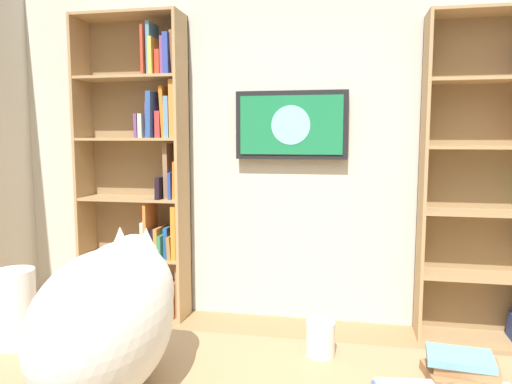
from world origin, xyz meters
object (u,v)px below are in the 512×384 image
object	(u,v)px
wall_mounted_tv	(291,125)
coffee_mug	(320,339)
bookshelf_left	(508,182)
bookshelf_right	(146,168)
cat	(111,313)
paper_towel_roll	(16,308)
desk_book_stack	(461,368)

from	to	relation	value
wall_mounted_tv	coffee_mug	size ratio (longest dim) A/B	8.34
bookshelf_left	bookshelf_right	xyz separation A→B (m)	(2.50, 0.00, 0.06)
cat	coffee_mug	xyz separation A→B (m)	(-0.48, -0.27, -0.14)
paper_towel_roll	coffee_mug	size ratio (longest dim) A/B	2.35
bookshelf_left	cat	distance (m)	2.82
bookshelf_left	paper_towel_roll	bearing A→B (deg)	48.39
bookshelf_right	coffee_mug	world-z (taller)	bookshelf_right
bookshelf_left	wall_mounted_tv	xyz separation A→B (m)	(1.42, -0.08, 0.37)
cat	bookshelf_right	bearing A→B (deg)	-68.11
bookshelf_left	bookshelf_right	bearing A→B (deg)	0.03
bookshelf_left	bookshelf_right	size ratio (longest dim) A/B	0.96
bookshelf_right	cat	bearing A→B (deg)	111.89
wall_mounted_tv	desk_book_stack	distance (m)	2.43
wall_mounted_tv	coffee_mug	xyz separation A→B (m)	(-0.35, 2.16, -0.64)
cat	coffee_mug	size ratio (longest dim) A/B	6.08
coffee_mug	desk_book_stack	xyz separation A→B (m)	(-0.35, 0.07, -0.02)
coffee_mug	paper_towel_roll	bearing A→B (deg)	7.03
bookshelf_right	cat	xyz separation A→B (m)	(-0.95, 2.35, -0.19)
wall_mounted_tv	paper_towel_roll	xyz separation A→B (m)	(0.52, 2.27, -0.58)
wall_mounted_tv	paper_towel_roll	world-z (taller)	wall_mounted_tv
bookshelf_right	wall_mounted_tv	world-z (taller)	bookshelf_right
wall_mounted_tv	bookshelf_right	bearing A→B (deg)	4.46
wall_mounted_tv	coffee_mug	bearing A→B (deg)	99.13
bookshelf_right	wall_mounted_tv	xyz separation A→B (m)	(-1.08, -0.08, 0.32)
cat	coffee_mug	distance (m)	0.57
bookshelf_right	paper_towel_roll	xyz separation A→B (m)	(-0.56, 2.19, -0.26)
coffee_mug	desk_book_stack	distance (m)	0.36
wall_mounted_tv	paper_towel_roll	size ratio (longest dim) A/B	3.55
bookshelf_right	coffee_mug	size ratio (longest dim) A/B	23.34
wall_mounted_tv	cat	bearing A→B (deg)	86.92
bookshelf_left	wall_mounted_tv	distance (m)	1.47
paper_towel_roll	wall_mounted_tv	bearing A→B (deg)	-102.84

